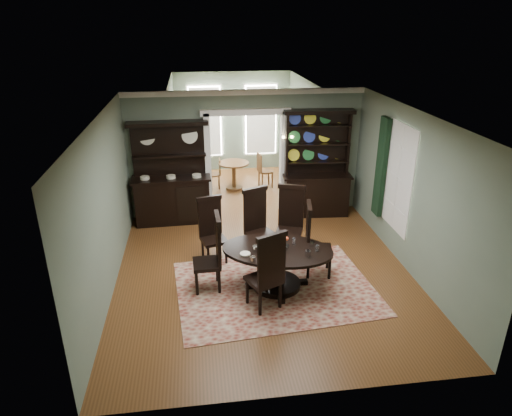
{
  "coord_description": "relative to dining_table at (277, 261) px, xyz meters",
  "views": [
    {
      "loc": [
        -1.15,
        -7.37,
        4.54
      ],
      "look_at": [
        -0.08,
        0.6,
        1.12
      ],
      "focal_mm": 32.0,
      "sensor_mm": 36.0,
      "label": 1
    }
  ],
  "objects": [
    {
      "name": "chair_near",
      "position": [
        -0.27,
        -0.66,
        0.22
      ],
      "size": [
        0.69,
        0.68,
        1.44
      ],
      "rotation": [
        0.0,
        0.0,
        0.44
      ],
      "color": "black",
      "rests_on": "rug"
    },
    {
      "name": "sideboard",
      "position": [
        -1.92,
        3.16,
        0.29
      ],
      "size": [
        1.82,
        0.69,
        2.37
      ],
      "rotation": [
        0.0,
        0.0,
        0.03
      ],
      "color": "black",
      "rests_on": "floor"
    },
    {
      "name": "doorway_trim",
      "position": [
        -0.16,
        3.44,
        1.08
      ],
      "size": [
        2.08,
        0.25,
        2.57
      ],
      "color": "white",
      "rests_on": "floor"
    },
    {
      "name": "chair_far_right",
      "position": [
        0.49,
        1.28,
        0.22
      ],
      "size": [
        0.67,
        0.65,
        1.44
      ],
      "rotation": [
        0.0,
        0.0,
        2.8
      ],
      "color": "black",
      "rests_on": "rug"
    },
    {
      "name": "parlor_table",
      "position": [
        -0.31,
        5.11,
        -0.03
      ],
      "size": [
        0.84,
        0.84,
        0.78
      ],
      "color": "brown",
      "rests_on": "parlor_floor"
    },
    {
      "name": "chair_far_mid",
      "position": [
        -0.18,
        1.24,
        0.22
      ],
      "size": [
        0.69,
        0.68,
        1.43
      ],
      "rotation": [
        0.0,
        0.0,
        3.57
      ],
      "color": "black",
      "rests_on": "rug"
    },
    {
      "name": "centerpiece",
      "position": [
        0.07,
        0.04,
        0.3
      ],
      "size": [
        1.4,
        0.9,
        0.23
      ],
      "color": "silver",
      "rests_on": "dining_table"
    },
    {
      "name": "chair_end_left",
      "position": [
        -1.12,
        0.12,
        0.21
      ],
      "size": [
        0.51,
        0.55,
        1.41
      ],
      "rotation": [
        0.0,
        0.0,
        1.61
      ],
      "color": "black",
      "rests_on": "rug"
    },
    {
      "name": "dining_table",
      "position": [
        0.0,
        0.0,
        0.0
      ],
      "size": [
        2.25,
        2.25,
        0.77
      ],
      "rotation": [
        0.0,
        0.0,
        -0.3
      ],
      "color": "black",
      "rests_on": "rug"
    },
    {
      "name": "chair_end_right",
      "position": [
        0.74,
        0.37,
        0.21
      ],
      "size": [
        0.58,
        0.6,
        1.41
      ],
      "rotation": [
        0.0,
        0.0,
        -1.75
      ],
      "color": "black",
      "rests_on": "rug"
    },
    {
      "name": "wall_sconce",
      "position": [
        0.79,
        3.29,
        1.35
      ],
      "size": [
        0.27,
        0.21,
        0.21
      ],
      "color": "#B1772F",
      "rests_on": "back_wall_right"
    },
    {
      "name": "rug",
      "position": [
        -0.03,
        -0.05,
        -0.53
      ],
      "size": [
        3.67,
        2.85,
        0.01
      ],
      "primitive_type": "cube",
      "rotation": [
        0.0,
        0.0,
        0.09
      ],
      "color": "maroon",
      "rests_on": "floor"
    },
    {
      "name": "parlor_chair_right",
      "position": [
        0.52,
        5.12,
        0.0
      ],
      "size": [
        0.45,
        0.43,
        1.0
      ],
      "rotation": [
        0.0,
        0.0,
        -1.39
      ],
      "color": "brown",
      "rests_on": "parlor_floor"
    },
    {
      "name": "room",
      "position": [
        -0.16,
        0.48,
        1.04
      ],
      "size": [
        5.51,
        6.01,
        3.01
      ],
      "color": "brown",
      "rests_on": "ground"
    },
    {
      "name": "welsh_dresser",
      "position": [
        1.51,
        3.16,
        0.39
      ],
      "size": [
        1.67,
        0.71,
        2.55
      ],
      "rotation": [
        0.0,
        0.0,
        -0.07
      ],
      "color": "black",
      "rests_on": "floor"
    },
    {
      "name": "parlor",
      "position": [
        -0.16,
        5.97,
        0.98
      ],
      "size": [
        3.51,
        3.5,
        3.01
      ],
      "color": "brown",
      "rests_on": "ground"
    },
    {
      "name": "right_window",
      "position": [
        2.54,
        1.37,
        1.07
      ],
      "size": [
        0.15,
        1.47,
        2.12
      ],
      "color": "white",
      "rests_on": "wall_right"
    },
    {
      "name": "chair_far_left",
      "position": [
        -1.09,
        1.18,
        0.16
      ],
      "size": [
        0.6,
        0.58,
        1.32
      ],
      "rotation": [
        0.0,
        0.0,
        3.42
      ],
      "color": "black",
      "rests_on": "rug"
    },
    {
      "name": "parlor_chair_left",
      "position": [
        -0.79,
        5.26,
        -0.09
      ],
      "size": [
        0.35,
        0.35,
        0.84
      ],
      "rotation": [
        0.0,
        0.0,
        1.58
      ],
      "color": "brown",
      "rests_on": "parlor_floor"
    }
  ]
}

